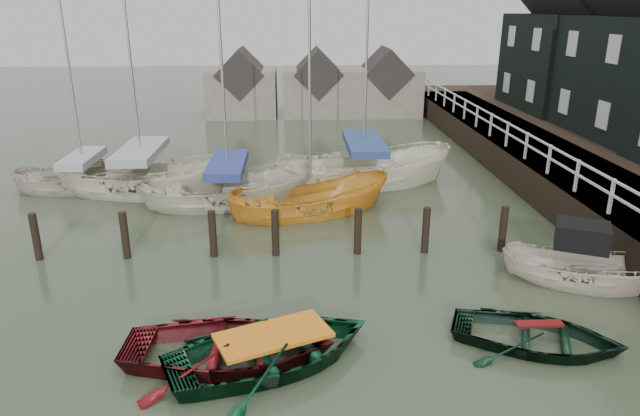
{
  "coord_description": "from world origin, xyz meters",
  "views": [
    {
      "loc": [
        -0.61,
        -12.34,
        6.88
      ],
      "look_at": [
        0.1,
        3.11,
        1.4
      ],
      "focal_mm": 32.0,
      "sensor_mm": 36.0,
      "label": 1
    }
  ],
  "objects_px": {
    "motorboat": "(579,280)",
    "sailboat_a": "(145,191)",
    "rowboat_red": "(230,360)",
    "rowboat_green": "(274,363)",
    "sailboat_d": "(363,182)",
    "sailboat_e": "(86,187)",
    "sailboat_c": "(310,212)",
    "sailboat_b": "(229,201)",
    "rowboat_dkgreen": "(536,345)"
  },
  "relations": [
    {
      "from": "sailboat_c",
      "to": "sailboat_e",
      "type": "height_order",
      "value": "sailboat_c"
    },
    {
      "from": "sailboat_b",
      "to": "rowboat_green",
      "type": "bearing_deg",
      "value": -179.44
    },
    {
      "from": "rowboat_green",
      "to": "sailboat_c",
      "type": "height_order",
      "value": "sailboat_c"
    },
    {
      "from": "motorboat",
      "to": "sailboat_a",
      "type": "relative_size",
      "value": 0.37
    },
    {
      "from": "sailboat_c",
      "to": "rowboat_green",
      "type": "bearing_deg",
      "value": 156.56
    },
    {
      "from": "rowboat_red",
      "to": "rowboat_dkgreen",
      "type": "distance_m",
      "value": 6.52
    },
    {
      "from": "sailboat_c",
      "to": "sailboat_d",
      "type": "xyz_separation_m",
      "value": [
        2.28,
        3.38,
        0.04
      ]
    },
    {
      "from": "rowboat_red",
      "to": "rowboat_dkgreen",
      "type": "relative_size",
      "value": 1.22
    },
    {
      "from": "rowboat_red",
      "to": "motorboat",
      "type": "bearing_deg",
      "value": -68.94
    },
    {
      "from": "rowboat_dkgreen",
      "to": "sailboat_d",
      "type": "bearing_deg",
      "value": 32.03
    },
    {
      "from": "rowboat_red",
      "to": "sailboat_a",
      "type": "relative_size",
      "value": 0.38
    },
    {
      "from": "rowboat_green",
      "to": "sailboat_c",
      "type": "distance_m",
      "value": 9.1
    },
    {
      "from": "sailboat_e",
      "to": "rowboat_green",
      "type": "bearing_deg",
      "value": -154.3
    },
    {
      "from": "rowboat_red",
      "to": "rowboat_green",
      "type": "xyz_separation_m",
      "value": [
        0.91,
        -0.13,
        0.0
      ]
    },
    {
      "from": "sailboat_d",
      "to": "sailboat_e",
      "type": "xyz_separation_m",
      "value": [
        -11.16,
        -0.26,
        0.01
      ]
    },
    {
      "from": "sailboat_e",
      "to": "rowboat_dkgreen",
      "type": "bearing_deg",
      "value": -138.37
    },
    {
      "from": "rowboat_dkgreen",
      "to": "sailboat_e",
      "type": "relative_size",
      "value": 0.37
    },
    {
      "from": "sailboat_a",
      "to": "sailboat_c",
      "type": "distance_m",
      "value": 6.94
    },
    {
      "from": "rowboat_red",
      "to": "rowboat_green",
      "type": "distance_m",
      "value": 0.92
    },
    {
      "from": "rowboat_dkgreen",
      "to": "sailboat_a",
      "type": "bearing_deg",
      "value": 65.61
    },
    {
      "from": "rowboat_green",
      "to": "rowboat_red",
      "type": "bearing_deg",
      "value": 58.61
    },
    {
      "from": "motorboat",
      "to": "sailboat_c",
      "type": "xyz_separation_m",
      "value": [
        -6.87,
        5.86,
        -0.09
      ]
    },
    {
      "from": "motorboat",
      "to": "sailboat_c",
      "type": "height_order",
      "value": "sailboat_c"
    },
    {
      "from": "rowboat_red",
      "to": "rowboat_green",
      "type": "relative_size",
      "value": 0.99
    },
    {
      "from": "rowboat_dkgreen",
      "to": "rowboat_green",
      "type": "bearing_deg",
      "value": 114.96
    },
    {
      "from": "rowboat_dkgreen",
      "to": "sailboat_b",
      "type": "relative_size",
      "value": 0.28
    },
    {
      "from": "sailboat_d",
      "to": "sailboat_e",
      "type": "height_order",
      "value": "sailboat_d"
    },
    {
      "from": "rowboat_green",
      "to": "sailboat_a",
      "type": "xyz_separation_m",
      "value": [
        -5.42,
        11.63,
        0.06
      ]
    },
    {
      "from": "rowboat_red",
      "to": "rowboat_dkgreen",
      "type": "height_order",
      "value": "rowboat_red"
    },
    {
      "from": "rowboat_red",
      "to": "sailboat_d",
      "type": "xyz_separation_m",
      "value": [
        4.21,
        12.29,
        0.06
      ]
    },
    {
      "from": "motorboat",
      "to": "sailboat_b",
      "type": "distance_m",
      "value": 12.06
    },
    {
      "from": "sailboat_a",
      "to": "sailboat_d",
      "type": "height_order",
      "value": "sailboat_d"
    },
    {
      "from": "rowboat_green",
      "to": "motorboat",
      "type": "relative_size",
      "value": 1.03
    },
    {
      "from": "motorboat",
      "to": "sailboat_d",
      "type": "height_order",
      "value": "sailboat_d"
    },
    {
      "from": "sailboat_a",
      "to": "sailboat_c",
      "type": "bearing_deg",
      "value": -101.11
    },
    {
      "from": "sailboat_b",
      "to": "sailboat_c",
      "type": "relative_size",
      "value": 1.19
    },
    {
      "from": "rowboat_red",
      "to": "sailboat_b",
      "type": "relative_size",
      "value": 0.34
    },
    {
      "from": "sailboat_d",
      "to": "sailboat_e",
      "type": "distance_m",
      "value": 11.16
    },
    {
      "from": "rowboat_red",
      "to": "rowboat_dkgreen",
      "type": "bearing_deg",
      "value": -85.93
    },
    {
      "from": "rowboat_green",
      "to": "motorboat",
      "type": "xyz_separation_m",
      "value": [
        7.89,
        3.18,
        0.11
      ]
    },
    {
      "from": "sailboat_b",
      "to": "sailboat_e",
      "type": "distance_m",
      "value": 6.24
    },
    {
      "from": "sailboat_a",
      "to": "sailboat_b",
      "type": "relative_size",
      "value": 0.9
    },
    {
      "from": "rowboat_red",
      "to": "rowboat_green",
      "type": "height_order",
      "value": "rowboat_green"
    },
    {
      "from": "rowboat_red",
      "to": "sailboat_d",
      "type": "relative_size",
      "value": 0.36
    },
    {
      "from": "rowboat_dkgreen",
      "to": "motorboat",
      "type": "relative_size",
      "value": 0.84
    },
    {
      "from": "sailboat_c",
      "to": "sailboat_e",
      "type": "relative_size",
      "value": 1.1
    },
    {
      "from": "sailboat_c",
      "to": "motorboat",
      "type": "bearing_deg",
      "value": -147.49
    },
    {
      "from": "sailboat_c",
      "to": "sailboat_d",
      "type": "height_order",
      "value": "sailboat_d"
    },
    {
      "from": "sailboat_d",
      "to": "sailboat_e",
      "type": "relative_size",
      "value": 1.23
    },
    {
      "from": "sailboat_b",
      "to": "sailboat_d",
      "type": "height_order",
      "value": "sailboat_b"
    }
  ]
}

